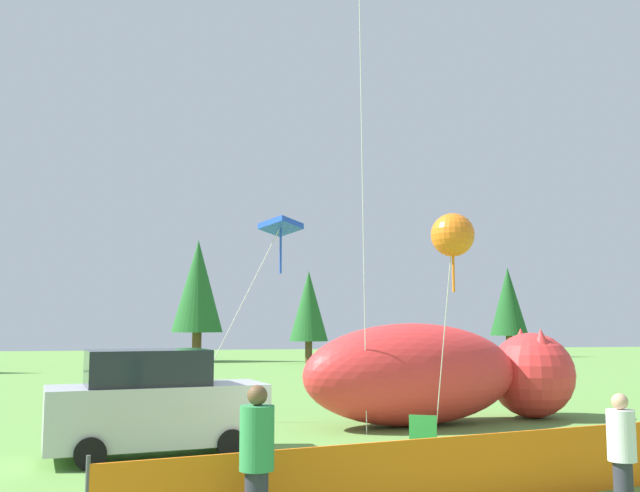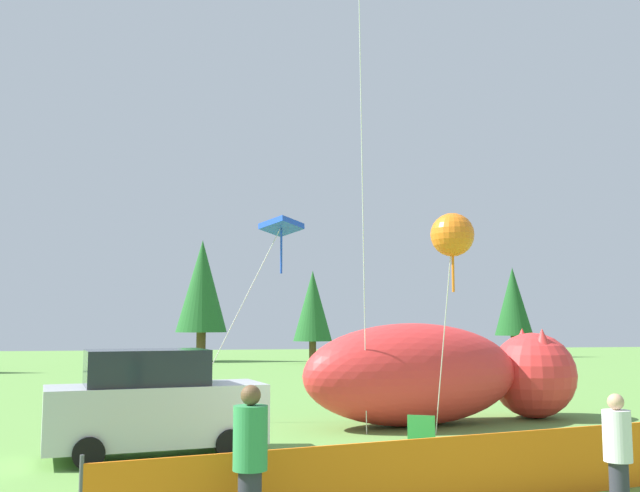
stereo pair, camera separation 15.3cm
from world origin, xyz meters
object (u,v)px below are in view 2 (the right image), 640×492
object	(u,v)px
spectator_in_green_shirt	(618,452)
spectator_in_blue_shirt	(250,459)
folding_chair	(420,438)
kite_orange_flower	(452,235)
parked_car	(154,404)
inflatable_cat	(440,377)
kite_blue_box	(280,229)

from	to	relation	value
spectator_in_green_shirt	spectator_in_blue_shirt	bearing A→B (deg)	-178.38
folding_chair	spectator_in_blue_shirt	world-z (taller)	spectator_in_blue_shirt
spectator_in_green_shirt	kite_orange_flower	size ratio (longest dim) A/B	0.33
parked_car	spectator_in_green_shirt	world-z (taller)	parked_car
parked_car	spectator_in_green_shirt	distance (m)	8.61
inflatable_cat	spectator_in_green_shirt	bearing A→B (deg)	-107.95
folding_chair	spectator_in_blue_shirt	size ratio (longest dim) A/B	0.48
kite_blue_box	inflatable_cat	bearing A→B (deg)	-17.35
parked_car	kite_orange_flower	distance (m)	7.45
parked_car	kite_orange_flower	size ratio (longest dim) A/B	0.87
inflatable_cat	kite_orange_flower	xyz separation A→B (m)	(-0.67, -2.76, 3.39)
inflatable_cat	spectator_in_green_shirt	size ratio (longest dim) A/B	4.85
parked_car	folding_chair	distance (m)	5.23
kite_blue_box	parked_car	bearing A→B (deg)	-124.02
spectator_in_blue_shirt	kite_orange_flower	world-z (taller)	kite_orange_flower
inflatable_cat	kite_orange_flower	world-z (taller)	kite_orange_flower
folding_chair	spectator_in_green_shirt	world-z (taller)	spectator_in_green_shirt
spectator_in_blue_shirt	kite_orange_flower	bearing A→B (deg)	52.29
parked_car	kite_orange_flower	world-z (taller)	kite_orange_flower
inflatable_cat	spectator_in_blue_shirt	bearing A→B (deg)	-133.67
parked_car	kite_orange_flower	xyz separation A→B (m)	(6.51, 0.55, 3.58)
spectator_in_blue_shirt	kite_orange_flower	xyz separation A→B (m)	(5.15, 6.66, 3.57)
spectator_in_blue_shirt	kite_blue_box	bearing A→B (deg)	80.79
parked_car	inflatable_cat	distance (m)	7.90
spectator_in_green_shirt	parked_car	bearing A→B (deg)	136.08
kite_orange_flower	kite_blue_box	bearing A→B (deg)	130.24
parked_car	folding_chair	world-z (taller)	parked_car
kite_blue_box	spectator_in_blue_shirt	bearing A→B (deg)	-99.21
parked_car	spectator_in_green_shirt	bearing A→B (deg)	-54.63
inflatable_cat	kite_orange_flower	size ratio (longest dim) A/B	1.59
folding_chair	spectator_in_blue_shirt	bearing A→B (deg)	-10.38
spectator_in_green_shirt	kite_orange_flower	world-z (taller)	kite_orange_flower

